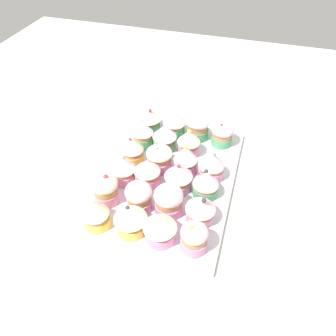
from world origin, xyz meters
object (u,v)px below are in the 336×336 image
object	(u,v)px
cupcake_17	(95,213)
cupcake_19	(123,169)
cupcake_11	(131,219)
cupcake_13	(147,172)
cupcake_5	(160,227)
cupcake_0	(194,237)
cupcake_3	(211,165)
cupcake_10	(198,126)
baking_tray	(168,179)
cupcake_15	(165,137)
cupcake_2	(206,183)
cupcake_20	(133,150)
cupcake_16	(174,122)
cupcake_14	(159,158)
cupcake_1	(201,208)
cupcake_9	(189,142)
napkin	(211,114)
cupcake_6	(168,200)
cupcake_8	(186,159)
cupcake_4	(222,133)
cupcake_22	(149,118)
cupcake_12	(139,196)
cupcake_18	(105,188)
cupcake_21	(143,133)

from	to	relation	value
cupcake_17	cupcake_19	world-z (taller)	cupcake_19
cupcake_11	cupcake_13	world-z (taller)	same
cupcake_5	cupcake_0	bearing A→B (deg)	-91.80
cupcake_0	cupcake_5	xyz separation A→B (cm)	(0.22, 6.90, 0.24)
cupcake_3	cupcake_17	xyz separation A→B (cm)	(-20.75, 19.79, -0.09)
cupcake_10	cupcake_3	bearing A→B (deg)	-155.37
cupcake_0	cupcake_11	size ratio (longest dim) A/B	1.01
baking_tray	cupcake_15	xyz separation A→B (cm)	(10.07, 3.90, 4.52)
cupcake_0	cupcake_17	bearing A→B (deg)	90.36
cupcake_0	cupcake_2	world-z (taller)	same
cupcake_10	cupcake_20	size ratio (longest dim) A/B	0.93
cupcake_16	cupcake_20	bearing A→B (deg)	154.47
baking_tray	cupcake_11	xyz separation A→B (cm)	(-17.04, 2.75, 4.16)
cupcake_2	cupcake_10	distance (cm)	21.06
cupcake_2	cupcake_14	world-z (taller)	cupcake_2
cupcake_1	cupcake_20	world-z (taller)	cupcake_20
cupcake_0	cupcake_2	distance (cm)	14.62
cupcake_14	cupcake_20	world-z (taller)	cupcake_20
cupcake_17	cupcake_11	bearing A→B (deg)	-85.41
cupcake_5	cupcake_9	bearing A→B (deg)	1.91
cupcake_13	napkin	bearing A→B (deg)	-14.10
cupcake_9	cupcake_6	bearing A→B (deg)	-178.44
cupcake_11	cupcake_8	bearing A→B (deg)	-17.20
cupcake_1	cupcake_15	bearing A→B (deg)	34.39
cupcake_4	cupcake_13	bearing A→B (deg)	144.21
cupcake_3	cupcake_6	distance (cm)	14.88
cupcake_10	cupcake_19	world-z (taller)	cupcake_19
cupcake_20	cupcake_22	bearing A→B (deg)	2.55
cupcake_8	cupcake_13	distance (cm)	9.72
cupcake_12	cupcake_18	distance (cm)	7.63
cupcake_8	cupcake_15	world-z (taller)	cupcake_8
cupcake_17	cupcake_15	bearing A→B (deg)	-12.65
cupcake_8	cupcake_14	xyz separation A→B (cm)	(-0.41, 6.42, -0.86)
cupcake_4	cupcake_18	xyz separation A→B (cm)	(-27.19, 20.88, 0.48)
cupcake_12	cupcake_16	size ratio (longest dim) A/B	1.05
cupcake_1	cupcake_8	xyz separation A→B (cm)	(13.32, 6.60, 0.42)
cupcake_20	cupcake_0	bearing A→B (deg)	-135.34
cupcake_14	cupcake_18	world-z (taller)	cupcake_18
cupcake_4	cupcake_20	size ratio (longest dim) A/B	0.90
cupcake_5	cupcake_14	bearing A→B (deg)	17.99
cupcake_22	baking_tray	bearing A→B (deg)	-148.41
cupcake_16	baking_tray	bearing A→B (deg)	-169.13
cupcake_15	cupcake_21	distance (cm)	5.89
cupcake_16	cupcake_6	bearing A→B (deg)	-166.80
cupcake_8	cupcake_15	distance (cm)	10.20
cupcake_5	cupcake_12	xyz separation A→B (cm)	(6.48, 6.79, -0.02)
cupcake_19	cupcake_20	size ratio (longest dim) A/B	1.02
cupcake_4	cupcake_0	bearing A→B (deg)	-179.26
cupcake_19	cupcake_20	world-z (taller)	cupcake_19
cupcake_3	cupcake_9	world-z (taller)	cupcake_3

